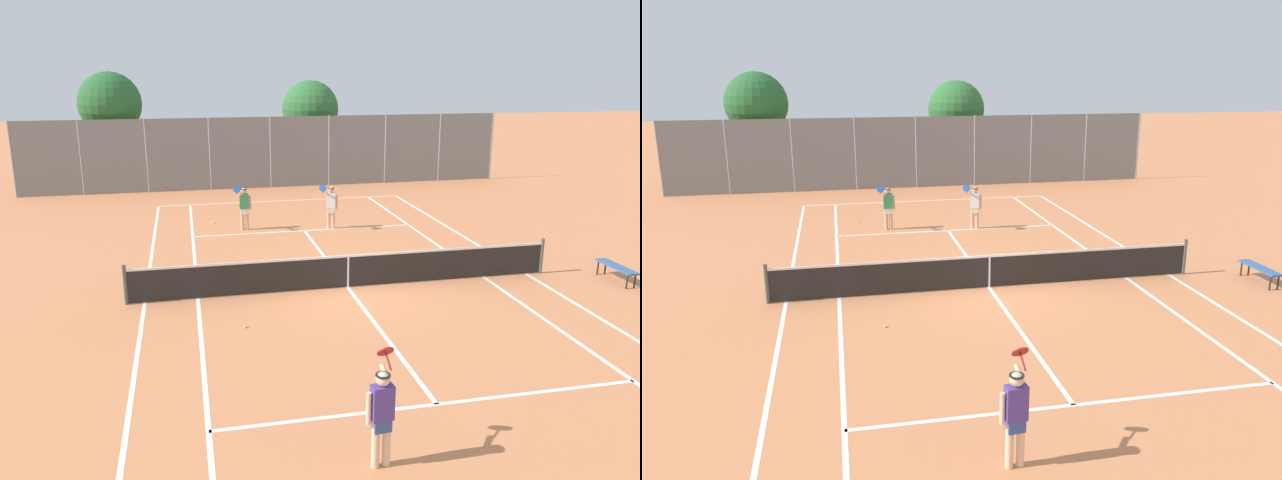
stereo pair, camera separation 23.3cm
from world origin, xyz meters
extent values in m
plane|color=#CC7A4C|center=(0.00, 0.00, 0.00)|extent=(120.00, 120.00, 0.00)
cube|color=white|center=(0.00, 11.90, 0.00)|extent=(11.00, 0.10, 0.01)
cube|color=white|center=(-5.50, 0.00, 0.00)|extent=(0.10, 23.80, 0.01)
cube|color=white|center=(5.50, 0.00, 0.00)|extent=(0.10, 23.80, 0.01)
cube|color=white|center=(-4.13, 0.00, 0.00)|extent=(0.10, 23.80, 0.01)
cube|color=white|center=(4.13, 0.00, 0.00)|extent=(0.10, 23.80, 0.01)
cube|color=white|center=(0.00, -6.40, 0.00)|extent=(8.26, 0.10, 0.01)
cube|color=white|center=(0.00, 6.40, 0.00)|extent=(8.26, 0.10, 0.01)
cube|color=white|center=(0.00, 0.00, 0.00)|extent=(0.10, 12.80, 0.01)
cylinder|color=#474C47|center=(-5.95, 0.00, 0.53)|extent=(0.10, 0.10, 1.07)
cylinder|color=#474C47|center=(5.95, 0.00, 0.53)|extent=(0.10, 0.10, 1.07)
cube|color=black|center=(0.00, 0.00, 0.46)|extent=(11.90, 0.02, 0.89)
cube|color=white|center=(0.00, 0.00, 0.92)|extent=(11.90, 0.03, 0.06)
cube|color=white|center=(0.00, 0.00, 0.44)|extent=(0.05, 0.03, 0.89)
cylinder|color=beige|center=(-1.66, -7.92, 0.41)|extent=(0.13, 0.13, 0.82)
cylinder|color=beige|center=(-1.48, -7.91, 0.41)|extent=(0.13, 0.13, 0.82)
cube|color=#334C8C|center=(-1.57, -7.91, 0.74)|extent=(0.30, 0.21, 0.24)
cube|color=#4C388C|center=(-1.57, -7.91, 1.10)|extent=(0.36, 0.23, 0.56)
sphere|color=beige|center=(-1.57, -7.91, 1.49)|extent=(0.22, 0.22, 0.22)
cylinder|color=black|center=(-1.57, -7.91, 1.56)|extent=(0.23, 0.23, 0.02)
cylinder|color=beige|center=(-1.79, -7.94, 1.04)|extent=(0.08, 0.08, 0.52)
cylinder|color=beige|center=(-1.45, -7.76, 1.39)|extent=(0.12, 0.46, 0.35)
cylinder|color=maroon|center=(-1.35, -7.49, 1.55)|extent=(0.06, 0.25, 0.22)
cylinder|color=maroon|center=(-1.36, -7.37, 1.66)|extent=(0.30, 0.22, 0.23)
cylinder|color=#D8A884|center=(-2.08, 7.02, 0.41)|extent=(0.13, 0.13, 0.82)
cylinder|color=#D8A884|center=(-2.26, 7.03, 0.41)|extent=(0.13, 0.13, 0.82)
cube|color=white|center=(-2.17, 7.02, 0.74)|extent=(0.29, 0.20, 0.24)
cube|color=#338C59|center=(-2.17, 7.02, 1.10)|extent=(0.35, 0.23, 0.56)
sphere|color=#D8A884|center=(-2.17, 7.02, 1.49)|extent=(0.22, 0.22, 0.22)
cylinder|color=black|center=(-2.17, 7.02, 1.56)|extent=(0.23, 0.23, 0.02)
cylinder|color=#D8A884|center=(-1.95, 7.01, 1.04)|extent=(0.08, 0.08, 0.52)
cylinder|color=#D8A884|center=(-2.31, 6.89, 1.39)|extent=(0.11, 0.46, 0.35)
cylinder|color=#1E4C99|center=(-2.46, 6.64, 1.55)|extent=(0.05, 0.25, 0.22)
cylinder|color=#1E4C99|center=(-2.47, 6.52, 1.66)|extent=(0.29, 0.22, 0.23)
cylinder|color=#D8A884|center=(1.13, 6.46, 0.41)|extent=(0.13, 0.13, 0.82)
cylinder|color=#D8A884|center=(0.96, 6.52, 0.41)|extent=(0.13, 0.13, 0.82)
cube|color=beige|center=(1.04, 6.49, 0.74)|extent=(0.32, 0.26, 0.24)
cube|color=white|center=(1.04, 6.49, 1.10)|extent=(0.38, 0.29, 0.56)
sphere|color=#D8A884|center=(1.04, 6.49, 1.49)|extent=(0.22, 0.22, 0.22)
cylinder|color=black|center=(1.04, 6.49, 1.56)|extent=(0.23, 0.23, 0.02)
cylinder|color=#D8A884|center=(1.25, 6.42, 1.04)|extent=(0.08, 0.08, 0.52)
cylinder|color=#D8A884|center=(0.88, 6.40, 1.39)|extent=(0.21, 0.46, 0.35)
cylinder|color=#1E4C99|center=(0.68, 6.19, 1.55)|extent=(0.11, 0.25, 0.22)
cylinder|color=#1E4C99|center=(0.64, 6.07, 1.66)|extent=(0.33, 0.27, 0.23)
sphere|color=#D1DB33|center=(2.63, 0.30, 0.03)|extent=(0.07, 0.07, 0.07)
sphere|color=#D1DB33|center=(-3.24, 8.24, 0.03)|extent=(0.07, 0.07, 0.07)
sphere|color=#D1DB33|center=(-2.06, 11.31, 0.03)|extent=(0.07, 0.07, 0.07)
sphere|color=#D1DB33|center=(-3.09, -2.18, 0.03)|extent=(0.07, 0.07, 0.07)
sphere|color=#D1DB33|center=(0.13, 0.69, 0.03)|extent=(0.07, 0.07, 0.07)
cube|color=#33598C|center=(7.67, -1.12, 0.44)|extent=(0.36, 1.50, 0.05)
cylinder|color=#262626|center=(7.54, -1.76, 0.21)|extent=(0.05, 0.05, 0.41)
cylinder|color=#262626|center=(7.54, -0.49, 0.21)|extent=(0.05, 0.05, 0.41)
cylinder|color=#262626|center=(7.79, -1.76, 0.21)|extent=(0.05, 0.05, 0.41)
cylinder|color=#262626|center=(7.79, -0.49, 0.21)|extent=(0.05, 0.05, 0.41)
cylinder|color=gray|center=(-12.08, 15.29, 1.79)|extent=(0.08, 0.08, 3.57)
cylinder|color=gray|center=(-9.06, 15.29, 1.79)|extent=(0.08, 0.08, 3.57)
cylinder|color=gray|center=(-6.04, 15.29, 1.79)|extent=(0.08, 0.08, 3.57)
cylinder|color=gray|center=(-3.02, 15.29, 1.79)|extent=(0.08, 0.08, 3.57)
cylinder|color=gray|center=(0.00, 15.29, 1.79)|extent=(0.08, 0.08, 3.57)
cylinder|color=gray|center=(3.02, 15.29, 1.79)|extent=(0.08, 0.08, 3.57)
cylinder|color=gray|center=(6.04, 15.29, 1.79)|extent=(0.08, 0.08, 3.57)
cylinder|color=gray|center=(9.06, 15.29, 1.79)|extent=(0.08, 0.08, 3.57)
cylinder|color=gray|center=(12.08, 15.29, 1.79)|extent=(0.08, 0.08, 3.57)
cube|color=slate|center=(0.00, 15.29, 1.79)|extent=(24.16, 0.02, 3.53)
cylinder|color=brown|center=(-7.71, 17.00, 1.55)|extent=(0.23, 0.23, 3.11)
sphere|color=#26602D|center=(-7.71, 17.00, 4.19)|extent=(3.10, 3.10, 3.10)
sphere|color=#26602D|center=(-7.24, 16.86, 3.80)|extent=(1.84, 1.84, 1.84)
cylinder|color=brown|center=(2.46, 17.40, 1.35)|extent=(0.22, 0.22, 2.69)
sphere|color=#2D6B33|center=(2.46, 17.40, 3.75)|extent=(3.02, 3.02, 3.02)
sphere|color=#2D6B33|center=(2.81, 17.16, 3.37)|extent=(1.87, 1.87, 1.87)
camera|label=1|loc=(-4.27, -15.89, 5.99)|focal=35.00mm
camera|label=2|loc=(-4.04, -15.94, 5.99)|focal=35.00mm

